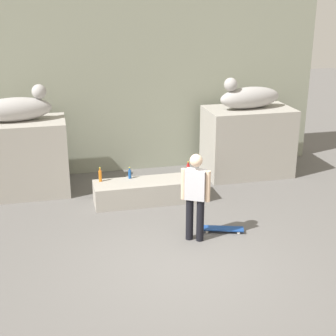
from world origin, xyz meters
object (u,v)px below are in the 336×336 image
at_px(skateboard, 223,229).
at_px(bottle_blue, 130,174).
at_px(statue_reclining_right, 249,97).
at_px(skater, 195,194).
at_px(bottle_red, 188,170).
at_px(bottle_orange, 100,176).
at_px(statue_reclining_left, 16,108).

height_order(skateboard, bottle_blue, bottle_blue).
relative_size(statue_reclining_right, skateboard, 2.03).
relative_size(skater, bottle_red, 5.19).
relative_size(bottle_blue, bottle_red, 0.79).
distance_m(statue_reclining_right, bottle_orange, 4.09).
relative_size(bottle_blue, bottle_orange, 0.81).
xyz_separation_m(statue_reclining_left, bottle_red, (3.61, -1.04, -1.35)).
height_order(skater, bottle_orange, skater).
bearing_deg(bottle_blue, bottle_red, -4.89).
height_order(statue_reclining_left, skateboard, statue_reclining_left).
xyz_separation_m(statue_reclining_right, bottle_blue, (-3.08, -0.92, -1.38)).
relative_size(skater, bottle_blue, 6.53).
distance_m(statue_reclining_left, bottle_orange, 2.35).
height_order(statue_reclining_left, bottle_red, statue_reclining_left).
bearing_deg(statue_reclining_left, bottle_blue, -27.87).
bearing_deg(skateboard, bottle_orange, -25.10).
relative_size(bottle_orange, bottle_red, 0.98).
xyz_separation_m(statue_reclining_left, bottle_blue, (2.31, -0.93, -1.38)).
bearing_deg(bottle_blue, bottle_orange, -176.60).
relative_size(skateboard, bottle_orange, 2.61).
bearing_deg(statue_reclining_left, statue_reclining_right, -6.04).
xyz_separation_m(statue_reclining_right, skater, (-2.23, -3.11, -1.05)).
relative_size(statue_reclining_left, bottle_blue, 6.45).
relative_size(statue_reclining_left, bottle_orange, 5.23).
xyz_separation_m(bottle_blue, bottle_red, (1.30, -0.11, 0.03)).
bearing_deg(bottle_red, statue_reclining_right, 29.98).
bearing_deg(statue_reclining_left, bottle_red, -22.03).
distance_m(statue_reclining_left, bottle_blue, 2.85).
relative_size(statue_reclining_left, statue_reclining_right, 0.99).
distance_m(statue_reclining_right, skateboard, 3.86).
bearing_deg(skater, bottle_blue, -39.51).
xyz_separation_m(bottle_orange, bottle_red, (1.95, -0.07, 0.00)).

